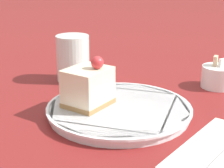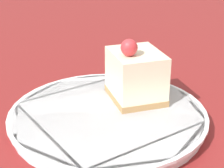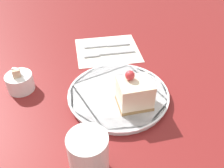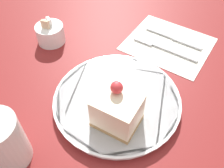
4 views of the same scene
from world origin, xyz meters
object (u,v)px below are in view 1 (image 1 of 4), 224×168
(drinking_glass, at_px, (73,58))
(cake_slice, at_px, (88,86))
(sugar_bowl, at_px, (218,76))
(plate, at_px, (120,109))

(drinking_glass, bearing_deg, cake_slice, -36.52)
(sugar_bowl, bearing_deg, plate, -105.34)
(plate, xyz_separation_m, sugar_bowl, (0.07, 0.26, 0.01))
(plate, bearing_deg, sugar_bowl, 74.66)
(cake_slice, bearing_deg, plate, 31.08)
(plate, relative_size, sugar_bowl, 3.69)
(cake_slice, height_order, drinking_glass, cake_slice)
(plate, height_order, drinking_glass, drinking_glass)
(sugar_bowl, xyz_separation_m, drinking_glass, (-0.28, -0.17, 0.03))
(cake_slice, bearing_deg, drinking_glass, 137.84)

